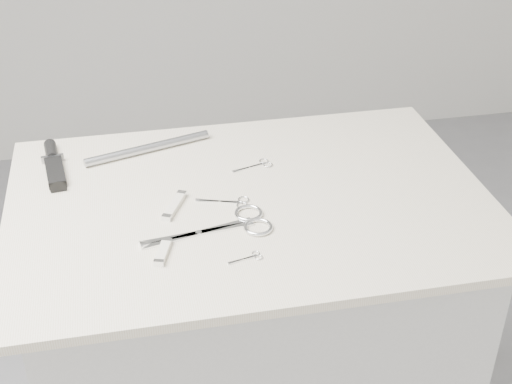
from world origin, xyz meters
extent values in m
cube|color=silver|center=(0.00, 0.00, 0.45)|extent=(0.90, 0.60, 0.90)
cube|color=beige|center=(0.00, 0.00, 0.91)|extent=(1.00, 0.70, 0.02)
cube|color=silver|center=(-0.12, -0.11, 0.92)|extent=(0.22, 0.07, 0.00)
cylinder|color=silver|center=(-0.12, -0.11, 0.92)|extent=(0.01, 0.01, 0.01)
torus|color=silver|center=(-0.02, -0.06, 0.92)|extent=(0.06, 0.06, 0.01)
torus|color=silver|center=(-0.01, -0.11, 0.92)|extent=(0.06, 0.06, 0.01)
cube|color=silver|center=(-0.06, 0.00, 0.92)|extent=(0.09, 0.04, 0.00)
cylinder|color=silver|center=(-0.06, 0.00, 0.92)|extent=(0.01, 0.01, 0.00)
torus|color=silver|center=(-0.02, -0.01, 0.92)|extent=(0.02, 0.02, 0.00)
torus|color=silver|center=(-0.02, -0.03, 0.92)|extent=(0.02, 0.02, 0.00)
cube|color=silver|center=(0.02, 0.12, 0.92)|extent=(0.08, 0.04, 0.00)
cylinder|color=silver|center=(0.02, 0.12, 0.92)|extent=(0.00, 0.00, 0.00)
torus|color=silver|center=(0.06, 0.14, 0.92)|extent=(0.02, 0.02, 0.00)
torus|color=silver|center=(0.07, 0.12, 0.92)|extent=(0.02, 0.02, 0.00)
cube|color=silver|center=(-0.05, -0.21, 0.92)|extent=(0.06, 0.02, 0.00)
cylinder|color=silver|center=(-0.05, -0.21, 0.92)|extent=(0.00, 0.00, 0.00)
torus|color=silver|center=(-0.03, -0.19, 0.92)|extent=(0.02, 0.02, 0.00)
torus|color=silver|center=(-0.02, -0.21, 0.92)|extent=(0.02, 0.02, 0.00)
cube|color=black|center=(-0.40, 0.18, 0.93)|extent=(0.05, 0.13, 0.01)
cube|color=#9A9DA2|center=(-0.41, 0.24, 0.93)|extent=(0.05, 0.01, 0.02)
cylinder|color=black|center=(-0.41, 0.27, 0.93)|extent=(0.03, 0.08, 0.02)
cube|color=silver|center=(-0.16, -0.01, 0.93)|extent=(0.06, 0.10, 0.01)
cube|color=silver|center=(-0.14, 0.03, 0.93)|extent=(0.02, 0.02, 0.01)
cube|color=silver|center=(-0.18, -0.05, 0.93)|extent=(0.02, 0.02, 0.01)
cube|color=silver|center=(-0.20, -0.16, 0.92)|extent=(0.04, 0.07, 0.01)
cube|color=silver|center=(-0.19, -0.13, 0.92)|extent=(0.02, 0.01, 0.01)
cube|color=silver|center=(-0.21, -0.19, 0.92)|extent=(0.02, 0.01, 0.01)
cylinder|color=#9A9DA2|center=(-0.19, 0.24, 0.93)|extent=(0.29, 0.11, 0.02)
camera|label=1|loc=(-0.24, -1.23, 1.72)|focal=50.00mm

